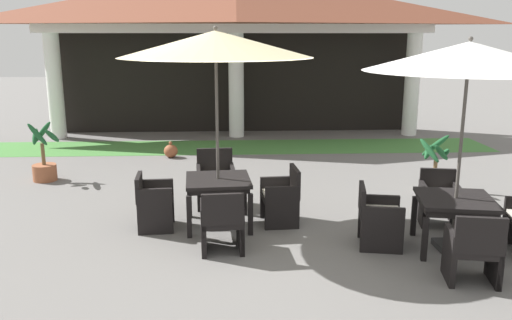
% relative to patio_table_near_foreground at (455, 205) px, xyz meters
% --- Properties ---
extents(ground_plane, '(60.00, 60.00, 0.00)m').
position_rel_patio_table_near_foreground_xyz_m(ground_plane, '(-2.79, 0.55, -0.62)').
color(ground_plane, slate).
extents(background_pavilion, '(11.11, 2.93, 4.47)m').
position_rel_patio_table_near_foreground_xyz_m(background_pavilion, '(-2.79, 8.25, 2.86)').
color(background_pavilion, white).
rests_on(background_pavilion, ground).
extents(lawn_strip, '(12.91, 1.78, 0.01)m').
position_rel_patio_table_near_foreground_xyz_m(lawn_strip, '(-2.79, 6.70, -0.61)').
color(lawn_strip, '#47843D').
rests_on(lawn_strip, ground).
extents(patio_table_near_foreground, '(1.11, 1.11, 0.72)m').
position_rel_patio_table_near_foreground_xyz_m(patio_table_near_foreground, '(0.00, 0.00, 0.00)').
color(patio_table_near_foreground, black).
rests_on(patio_table_near_foreground, ground).
extents(patio_umbrella_near_foreground, '(2.60, 2.60, 2.78)m').
position_rel_patio_table_near_foreground_xyz_m(patio_umbrella_near_foreground, '(0.00, -0.00, 1.91)').
color(patio_umbrella_near_foreground, '#2D2D2D').
rests_on(patio_umbrella_near_foreground, ground).
extents(patio_chair_near_foreground_north, '(0.63, 0.60, 0.81)m').
position_rel_patio_table_near_foreground_xyz_m(patio_chair_near_foreground_north, '(0.18, 0.97, -0.22)').
color(patio_chair_near_foreground_north, black).
rests_on(patio_chair_near_foreground_north, ground).
extents(patio_chair_near_foreground_west, '(0.66, 0.68, 0.83)m').
position_rel_patio_table_near_foreground_xyz_m(patio_chair_near_foreground_west, '(-0.97, 0.18, -0.22)').
color(patio_chair_near_foreground_west, black).
rests_on(patio_chair_near_foreground_west, ground).
extents(patio_chair_near_foreground_south, '(0.65, 0.59, 0.86)m').
position_rel_patio_table_near_foreground_xyz_m(patio_chair_near_foreground_south, '(-0.18, -0.97, -0.22)').
color(patio_chair_near_foreground_south, black).
rests_on(patio_chair_near_foreground_south, ground).
extents(patio_table_mid_left, '(1.00, 1.00, 0.74)m').
position_rel_patio_table_near_foreground_xyz_m(patio_table_mid_left, '(-3.14, 1.04, 0.02)').
color(patio_table_mid_left, black).
rests_on(patio_table_mid_left, ground).
extents(patio_umbrella_mid_left, '(2.73, 2.73, 2.92)m').
position_rel_patio_table_near_foreground_xyz_m(patio_umbrella_mid_left, '(-3.14, 1.04, 2.04)').
color(patio_umbrella_mid_left, '#2D2D2D').
rests_on(patio_umbrella_mid_left, ground).
extents(patio_chair_mid_left_north, '(0.66, 0.60, 0.94)m').
position_rel_patio_table_near_foreground_xyz_m(patio_chair_mid_left_north, '(-3.21, 2.00, -0.18)').
color(patio_chair_mid_left_north, black).
rests_on(patio_chair_mid_left_north, ground).
extents(patio_chair_mid_left_east, '(0.56, 0.64, 0.86)m').
position_rel_patio_table_near_foreground_xyz_m(patio_chair_mid_left_east, '(-2.19, 1.11, -0.21)').
color(patio_chair_mid_left_east, black).
rests_on(patio_chair_mid_left_east, ground).
extents(patio_chair_mid_left_west, '(0.55, 0.59, 0.82)m').
position_rel_patio_table_near_foreground_xyz_m(patio_chair_mid_left_west, '(-4.09, 0.97, -0.21)').
color(patio_chair_mid_left_west, black).
rests_on(patio_chair_mid_left_west, ground).
extents(patio_chair_mid_left_south, '(0.60, 0.61, 0.86)m').
position_rel_patio_table_near_foreground_xyz_m(patio_chair_mid_left_south, '(-3.07, 0.09, -0.22)').
color(patio_chair_mid_left_south, black).
rests_on(patio_chair_mid_left_south, ground).
extents(potted_palm_left_edge, '(0.54, 0.53, 1.19)m').
position_rel_patio_table_near_foreground_xyz_m(potted_palm_left_edge, '(-6.61, 3.72, -0.28)').
color(potted_palm_left_edge, '#995638').
rests_on(potted_palm_left_edge, ground).
extents(potted_palm_right_edge, '(0.67, 0.67, 1.07)m').
position_rel_patio_table_near_foreground_xyz_m(potted_palm_right_edge, '(0.73, 2.56, -0.32)').
color(potted_palm_right_edge, '#B2AD9E').
rests_on(potted_palm_right_edge, ground).
extents(terracotta_urn, '(0.32, 0.32, 0.39)m').
position_rel_patio_table_near_foreground_xyz_m(terracotta_urn, '(-4.36, 5.61, -0.46)').
color(terracotta_urn, brown).
rests_on(terracotta_urn, ground).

